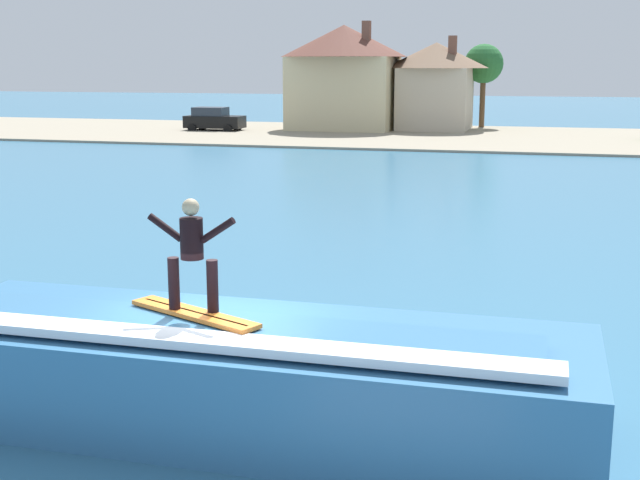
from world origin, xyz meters
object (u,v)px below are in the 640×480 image
at_px(wave_crest, 244,375).
at_px(house_small_cottage, 436,81).
at_px(surfer, 192,249).
at_px(house_with_chimney, 344,71).
at_px(surfboard, 194,314).
at_px(car_near_shore, 214,119).
at_px(tree_short_bushy, 484,65).
at_px(tree_tall_bare, 375,62).

bearing_deg(wave_crest, house_small_cottage, 94.81).
relative_size(surfer, house_with_chimney, 0.17).
relative_size(surfboard, house_with_chimney, 0.23).
height_order(wave_crest, house_with_chimney, house_with_chimney).
bearing_deg(house_with_chimney, wave_crest, -77.89).
bearing_deg(wave_crest, surfboard, -169.48).
xyz_separation_m(surfboard, car_near_shore, (-19.91, 49.51, -0.68)).
bearing_deg(house_small_cottage, wave_crest, -85.19).
bearing_deg(wave_crest, car_near_shore, 112.63).
height_order(car_near_shore, house_with_chimney, house_with_chimney).
xyz_separation_m(surfer, house_with_chimney, (-10.69, 53.14, 1.99)).
bearing_deg(tree_short_bushy, house_with_chimney, -155.17).
height_order(wave_crest, house_small_cottage, house_small_cottage).
xyz_separation_m(surfer, tree_tall_bare, (-8.44, 54.05, 2.61)).
relative_size(surfer, car_near_shore, 0.36).
bearing_deg(wave_crest, surfer, -174.28).
height_order(car_near_shore, tree_short_bushy, tree_short_bushy).
bearing_deg(car_near_shore, wave_crest, -67.37).
bearing_deg(wave_crest, tree_short_bushy, 91.28).
distance_m(car_near_shore, tree_tall_bare, 13.03).
bearing_deg(car_near_shore, tree_tall_bare, 21.84).
height_order(house_with_chimney, house_small_cottage, house_with_chimney).
relative_size(house_small_cottage, tree_tall_bare, 1.20).
bearing_deg(tree_tall_bare, tree_short_bushy, 25.66).
bearing_deg(tree_tall_bare, house_small_cottage, 10.37).
bearing_deg(tree_tall_bare, house_with_chimney, -158.15).
bearing_deg(house_with_chimney, tree_tall_bare, 21.85).
bearing_deg(tree_tall_bare, surfer, -81.12).
height_order(tree_tall_bare, tree_short_bushy, tree_short_bushy).
xyz_separation_m(house_small_cottage, tree_short_bushy, (3.32, 2.94, 1.19)).
relative_size(surfboard, house_small_cottage, 0.28).
height_order(house_small_cottage, tree_tall_bare, house_small_cottage).
bearing_deg(car_near_shore, surfboard, -68.09).
distance_m(surfer, car_near_shore, 53.33).
relative_size(house_small_cottage, tree_short_bushy, 1.20).
distance_m(car_near_shore, house_with_chimney, 10.54).
distance_m(house_with_chimney, tree_tall_bare, 2.50).
distance_m(wave_crest, car_near_shore, 53.51).
relative_size(house_with_chimney, house_small_cottage, 1.21).
bearing_deg(house_small_cottage, tree_short_bushy, 41.56).
relative_size(car_near_shore, tree_tall_bare, 0.67).
bearing_deg(house_small_cottage, surfer, -85.92).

